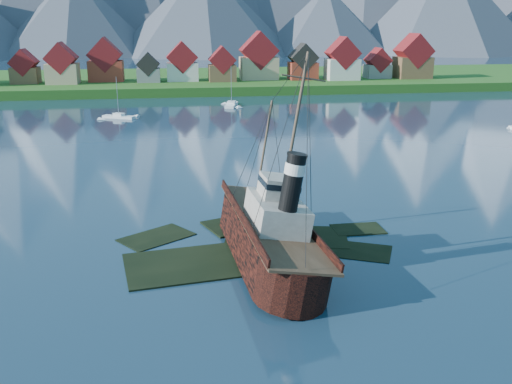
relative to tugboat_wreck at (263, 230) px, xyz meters
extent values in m
plane|color=#162D3F|center=(-2.38, 0.95, -2.89)|extent=(1400.00, 1400.00, 0.00)
cube|color=black|center=(-5.38, -1.05, -3.21)|extent=(19.08, 11.42, 1.00)
cube|color=black|center=(3.62, 4.95, -3.27)|extent=(15.15, 9.76, 1.00)
cube|color=black|center=(-0.38, 9.95, -3.17)|extent=(11.45, 9.06, 1.00)
cube|color=black|center=(9.62, -0.05, -3.31)|extent=(10.27, 8.34, 1.00)
cube|color=black|center=(-11.38, 6.95, -3.29)|extent=(9.42, 8.68, 1.00)
cube|color=black|center=(12.62, 5.95, -3.24)|extent=(6.00, 4.00, 1.00)
cube|color=#1C4915|center=(-2.38, 170.95, -2.89)|extent=(600.00, 80.00, 3.20)
cube|color=#3F3D38|center=(-2.38, 132.95, -2.89)|extent=(600.00, 2.50, 2.00)
cube|color=brown|center=(-58.38, 153.95, 2.86)|extent=(9.00, 8.00, 5.50)
cube|color=maroon|center=(-58.38, 153.95, 7.23)|extent=(9.16, 8.16, 9.16)
cube|color=tan|center=(-45.38, 150.95, 3.51)|extent=(10.50, 9.00, 6.80)
cube|color=maroon|center=(-45.38, 150.95, 8.80)|extent=(10.69, 9.18, 10.69)
cube|color=maroon|center=(-31.38, 156.95, 3.71)|extent=(12.00, 8.50, 7.20)
cube|color=maroon|center=(-31.38, 156.95, 9.47)|extent=(12.22, 8.67, 12.22)
cube|color=slate|center=(-16.38, 151.95, 2.51)|extent=(8.00, 7.00, 4.80)
cube|color=black|center=(-16.38, 151.95, 6.35)|extent=(8.15, 7.14, 8.15)
cube|color=beige|center=(-4.38, 154.95, 3.31)|extent=(11.00, 9.50, 6.40)
cube|color=maroon|center=(-4.38, 154.95, 8.49)|extent=(11.20, 9.69, 11.20)
cube|color=brown|center=(9.62, 150.95, 3.01)|extent=(9.50, 8.00, 5.80)
cube|color=maroon|center=(9.62, 150.95, 7.62)|extent=(9.67, 8.16, 9.67)
cube|color=tan|center=(23.62, 155.95, 4.11)|extent=(13.50, 10.00, 8.00)
cube|color=maroon|center=(23.62, 155.95, 10.54)|extent=(13.75, 10.20, 13.75)
cube|color=maroon|center=(39.62, 152.95, 3.21)|extent=(10.00, 8.50, 6.20)
cube|color=black|center=(39.62, 152.95, 8.11)|extent=(10.18, 8.67, 10.18)
cube|color=beige|center=(53.62, 149.95, 3.86)|extent=(11.50, 9.00, 7.50)
cube|color=maroon|center=(53.62, 149.95, 9.68)|extent=(11.71, 9.18, 11.71)
cube|color=slate|center=(68.62, 153.95, 2.61)|extent=(9.00, 7.50, 5.00)
cube|color=maroon|center=(68.62, 153.95, 6.73)|extent=(9.16, 7.65, 9.16)
cube|color=brown|center=(81.62, 151.95, 4.01)|extent=(12.50, 10.00, 7.80)
cube|color=maroon|center=(81.62, 151.95, 10.16)|extent=(12.73, 10.20, 12.73)
cone|color=#2D333D|center=(-72.38, 374.95, 24.11)|extent=(120.00, 120.00, 58.00)
cone|color=#2D333D|center=(17.62, 369.95, 28.11)|extent=(136.00, 136.00, 66.00)
cone|color=#2D333D|center=(107.62, 373.95, 20.11)|extent=(110.00, 110.00, 50.00)
cone|color=#2D333D|center=(197.62, 370.95, 32.61)|extent=(150.00, 150.00, 75.00)
cube|color=black|center=(0.00, -1.44, -0.72)|extent=(6.71, 19.34, 4.03)
cone|color=black|center=(0.00, 11.11, -0.72)|extent=(6.71, 6.71, 6.71)
cylinder|color=black|center=(0.00, -11.11, -0.72)|extent=(6.71, 6.71, 4.03)
cube|color=#4C3826|center=(0.00, -1.44, 1.39)|extent=(6.58, 25.51, 0.24)
cube|color=black|center=(-3.22, -1.44, 1.82)|extent=(0.19, 24.71, 0.86)
cube|color=black|center=(3.22, -1.44, 1.82)|extent=(0.19, 24.71, 0.86)
cube|color=#ADA89E|center=(0.00, -2.88, 2.83)|extent=(4.99, 8.15, 2.88)
cube|color=#ADA89E|center=(0.00, -1.92, 5.32)|extent=(3.45, 3.84, 2.11)
cylinder|color=black|center=(0.00, -6.04, 6.95)|extent=(1.82, 1.82, 5.37)
cylinder|color=silver|center=(0.00, -6.04, 8.29)|extent=(1.92, 1.92, 1.06)
cylinder|color=#473828|center=(0.00, 6.23, 7.24)|extent=(0.27, 0.27, 11.51)
cylinder|color=#473828|center=(0.00, -3.84, 12.61)|extent=(0.31, 0.31, 12.47)
cube|color=white|center=(-22.37, 92.85, -2.79)|extent=(8.62, 5.60, 1.14)
cube|color=white|center=(-22.37, 92.85, -1.89)|extent=(2.96, 2.72, 0.66)
cylinder|color=gray|center=(-22.37, 92.85, 2.71)|extent=(0.13, 0.13, 9.86)
cube|color=white|center=(8.48, 109.81, -2.78)|extent=(5.06, 10.67, 1.24)
cube|color=white|center=(8.48, 109.81, -1.80)|extent=(2.92, 3.37, 0.72)
cylinder|color=gray|center=(8.48, 109.81, 3.22)|extent=(0.14, 0.14, 10.76)
camera|label=1|loc=(-9.05, -55.86, 21.39)|focal=40.00mm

